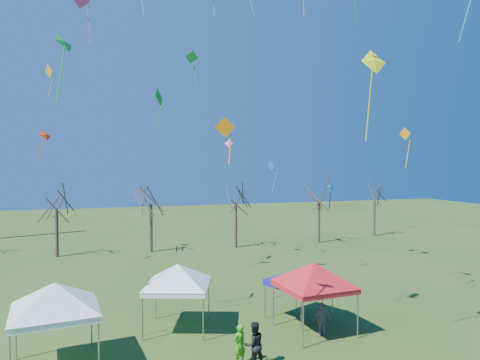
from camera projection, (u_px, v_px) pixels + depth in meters
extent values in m
plane|color=#2D4D18|center=(262.00, 357.00, 18.56)|extent=(140.00, 140.00, 0.00)
cylinder|color=#3D2D21|center=(57.00, 233.00, 38.79)|extent=(0.32, 0.32, 4.28)
cylinder|color=#3D2D21|center=(151.00, 228.00, 41.03)|extent=(0.32, 0.32, 4.64)
cylinder|color=#3D2D21|center=(236.00, 225.00, 43.21)|extent=(0.32, 0.32, 4.49)
cylinder|color=#3D2D21|center=(319.00, 222.00, 45.95)|extent=(0.32, 0.32, 4.47)
cylinder|color=#3D2D21|center=(374.00, 218.00, 50.41)|extent=(0.32, 0.32, 4.23)
cylinder|color=gray|center=(16.00, 334.00, 18.25)|extent=(0.07, 0.07, 2.19)
cylinder|color=gray|center=(99.00, 350.00, 16.72)|extent=(0.07, 0.07, 2.19)
cylinder|color=gray|center=(92.00, 324.00, 19.51)|extent=(0.07, 0.07, 2.19)
cube|color=white|center=(55.00, 312.00, 17.44)|extent=(3.66, 3.66, 0.26)
pyramid|color=white|center=(55.00, 283.00, 17.40)|extent=(4.62, 4.62, 1.10)
cylinder|color=gray|center=(143.00, 319.00, 20.25)|extent=(0.06, 0.06, 2.06)
cylinder|color=gray|center=(156.00, 300.00, 23.13)|extent=(0.06, 0.06, 2.06)
cylinder|color=gray|center=(203.00, 320.00, 20.19)|extent=(0.06, 0.06, 2.06)
cylinder|color=gray|center=(209.00, 300.00, 23.07)|extent=(0.06, 0.06, 2.06)
cube|color=white|center=(178.00, 287.00, 21.62)|extent=(3.91, 3.91, 0.25)
pyramid|color=white|center=(178.00, 264.00, 21.58)|extent=(4.14, 4.14, 1.03)
cylinder|color=gray|center=(303.00, 325.00, 19.38)|extent=(0.06, 0.06, 2.15)
cylinder|color=gray|center=(273.00, 305.00, 22.16)|extent=(0.06, 0.06, 2.15)
cylinder|color=gray|center=(358.00, 316.00, 20.51)|extent=(0.06, 0.06, 2.15)
cylinder|color=gray|center=(323.00, 298.00, 23.30)|extent=(0.06, 0.06, 2.15)
cube|color=red|center=(314.00, 287.00, 21.30)|extent=(3.48, 3.48, 0.26)
pyramid|color=red|center=(314.00, 263.00, 21.25)|extent=(4.54, 4.54, 1.07)
cylinder|color=gray|center=(301.00, 314.00, 21.28)|extent=(0.05, 0.05, 1.83)
cylinder|color=gray|center=(265.00, 302.00, 23.20)|extent=(0.05, 0.05, 1.83)
cylinder|color=gray|center=(332.00, 303.00, 22.98)|extent=(0.05, 0.05, 1.83)
cylinder|color=gray|center=(296.00, 292.00, 24.90)|extent=(0.05, 0.05, 1.83)
cube|color=#0E1395|center=(299.00, 284.00, 23.05)|extent=(3.63, 3.63, 0.22)
cube|color=#0E1395|center=(299.00, 280.00, 23.05)|extent=(3.63, 3.63, 0.11)
imported|color=slate|center=(322.00, 319.00, 20.83)|extent=(0.97, 0.43, 1.63)
imported|color=black|center=(254.00, 344.00, 17.60)|extent=(0.99, 0.81, 1.88)
imported|color=#42A41A|center=(239.00, 344.00, 17.86)|extent=(0.72, 0.61, 1.68)
cone|color=blue|center=(271.00, 166.00, 37.47)|extent=(0.59, 0.76, 0.75)
cube|color=blue|center=(275.00, 180.00, 37.26)|extent=(0.73, 0.48, 2.11)
cone|color=#EF3D0C|center=(45.00, 135.00, 33.38)|extent=(1.21, 1.18, 0.89)
cube|color=#EF3D0C|center=(41.00, 150.00, 33.12)|extent=(0.53, 0.59, 1.90)
cube|color=#E83389|center=(89.00, 25.00, 27.54)|extent=(0.28, 0.95, 2.55)
cone|color=#FE38BA|center=(229.00, 143.00, 37.06)|extent=(0.86, 0.68, 0.71)
cube|color=#FE38BA|center=(226.00, 154.00, 37.12)|extent=(0.27, 0.51, 1.51)
cube|color=orange|center=(304.00, 6.00, 44.87)|extent=(0.29, 0.75, 2.35)
cone|color=green|center=(64.00, 42.00, 20.38)|extent=(1.30, 1.41, 1.01)
cube|color=green|center=(61.00, 75.00, 20.20)|extent=(0.47, 0.34, 2.65)
cone|color=green|center=(192.00, 57.00, 28.26)|extent=(1.01, 0.75, 0.80)
cube|color=green|center=(195.00, 74.00, 28.42)|extent=(0.16, 0.54, 1.74)
cube|color=#0ED5D1|center=(142.00, 2.00, 33.18)|extent=(0.25, 0.92, 2.36)
cone|color=yellow|center=(374.00, 61.00, 17.94)|extent=(1.20, 0.57, 1.13)
cube|color=yellow|center=(369.00, 104.00, 17.95)|extent=(0.05, 0.47, 3.03)
cube|color=#0C9CC2|center=(214.00, 7.00, 26.71)|extent=(0.10, 0.29, 1.21)
cone|color=orange|center=(405.00, 134.00, 27.60)|extent=(0.43, 0.87, 0.84)
cube|color=orange|center=(408.00, 152.00, 27.44)|extent=(0.50, 0.18, 1.98)
cube|color=#0BB19A|center=(468.00, 10.00, 19.93)|extent=(0.46, 0.64, 2.84)
cone|color=orange|center=(225.00, 127.00, 16.59)|extent=(0.83, 0.57, 0.80)
cube|color=orange|center=(230.00, 148.00, 16.59)|extent=(0.22, 0.40, 1.26)
cube|color=#0DC5C0|center=(252.00, 7.00, 41.55)|extent=(0.20, 0.70, 1.93)
cone|color=gold|center=(49.00, 71.00, 36.69)|extent=(0.91, 1.10, 1.14)
cube|color=gold|center=(51.00, 86.00, 36.57)|extent=(0.52, 0.39, 2.02)
cone|color=blue|center=(331.00, 187.00, 45.78)|extent=(0.97, 0.32, 0.95)
cube|color=blue|center=(329.00, 200.00, 45.75)|extent=(0.08, 0.42, 2.30)
cone|color=#189E1B|center=(160.00, 97.00, 32.06)|extent=(1.06, 1.48, 1.45)
cube|color=#189E1B|center=(158.00, 116.00, 31.70)|extent=(0.78, 0.45, 2.17)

